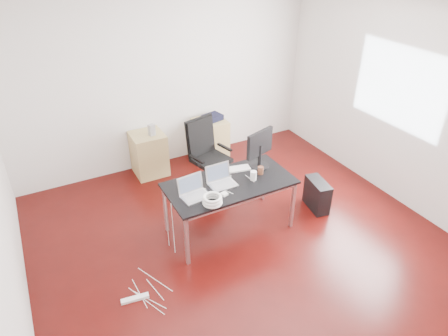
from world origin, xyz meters
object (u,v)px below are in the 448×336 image
filing_cabinet_left (149,154)px  filing_cabinet_right (210,139)px  office_chair (207,152)px  pc_tower (317,195)px  desk (230,186)px

filing_cabinet_left → filing_cabinet_right: size_ratio=1.00×
office_chair → pc_tower: bearing=-62.0°
office_chair → pc_tower: office_chair is taller
desk → office_chair: size_ratio=1.48×
desk → pc_tower: desk is taller
filing_cabinet_right → pc_tower: bearing=-71.4°
filing_cabinet_right → pc_tower: 2.14m
filing_cabinet_left → pc_tower: size_ratio=1.56×
office_chair → filing_cabinet_right: size_ratio=1.54×
office_chair → filing_cabinet_right: 0.94m
filing_cabinet_left → pc_tower: 2.70m
filing_cabinet_left → filing_cabinet_right: (1.10, 0.00, 0.00)m
pc_tower → filing_cabinet_left: bearing=141.8°
office_chair → filing_cabinet_left: 1.06m
desk → pc_tower: size_ratio=3.56×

